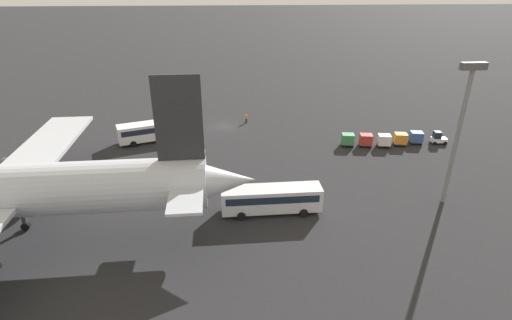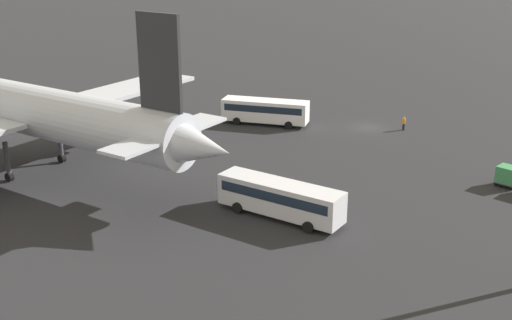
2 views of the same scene
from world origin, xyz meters
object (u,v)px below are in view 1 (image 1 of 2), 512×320
at_px(shuttle_bus_far, 271,198).
at_px(baggage_tug, 438,138).
at_px(cargo_cart_blue, 416,137).
at_px(cargo_cart_green, 348,139).
at_px(cargo_cart_orange, 400,139).
at_px(shuttle_bus_near, 153,130).
at_px(cargo_cart_white, 384,140).
at_px(cargo_cart_red, 366,140).
at_px(worker_person, 246,118).

xyz_separation_m(shuttle_bus_far, baggage_tug, (-29.44, -18.88, -0.98)).
height_order(cargo_cart_blue, cargo_cart_green, same).
xyz_separation_m(cargo_cart_blue, cargo_cart_orange, (2.86, 0.52, 0.00)).
bearing_deg(baggage_tug, cargo_cart_orange, 9.24).
distance_m(shuttle_bus_near, cargo_cart_white, 37.88).
distance_m(baggage_tug, cargo_cart_red, 12.26).
distance_m(cargo_cart_orange, cargo_cart_white, 2.89).
relative_size(worker_person, cargo_cart_blue, 0.78).
height_order(shuttle_bus_near, worker_person, shuttle_bus_near).
xyz_separation_m(shuttle_bus_near, shuttle_bus_far, (-17.47, 23.24, 0.01)).
bearing_deg(baggage_tug, cargo_cart_red, 7.94).
relative_size(shuttle_bus_near, worker_person, 6.58).
bearing_deg(cargo_cart_blue, shuttle_bus_far, 36.46).
xyz_separation_m(baggage_tug, cargo_cart_red, (12.26, 0.39, 0.25)).
bearing_deg(shuttle_bus_near, worker_person, -173.31).
bearing_deg(baggage_tug, shuttle_bus_near, 0.82).
bearing_deg(worker_person, cargo_cart_green, 142.64).
distance_m(cargo_cart_white, cargo_cart_red, 2.89).
distance_m(shuttle_bus_near, cargo_cart_green, 32.11).
height_order(worker_person, cargo_cart_blue, cargo_cart_blue).
bearing_deg(cargo_cart_green, cargo_cart_orange, 177.74).
xyz_separation_m(shuttle_bus_near, cargo_cart_red, (-34.66, 4.75, -0.72)).
relative_size(shuttle_bus_far, cargo_cart_blue, 5.20).
relative_size(shuttle_bus_far, worker_person, 6.70).
bearing_deg(cargo_cart_green, worker_person, -37.36).
relative_size(cargo_cart_red, cargo_cart_green, 1.00).
bearing_deg(baggage_tug, worker_person, -15.22).
xyz_separation_m(shuttle_bus_near, cargo_cart_white, (-37.52, 5.14, -0.72)).
xyz_separation_m(shuttle_bus_near, worker_person, (-15.89, -7.76, -1.04)).
height_order(cargo_cart_orange, cargo_cart_red, same).
xyz_separation_m(shuttle_bus_far, cargo_cart_blue, (-25.77, -19.05, -0.73)).
bearing_deg(worker_person, cargo_cart_red, 146.30).
bearing_deg(worker_person, shuttle_bus_near, 26.04).
bearing_deg(cargo_cart_green, baggage_tug, -179.94).
distance_m(worker_person, cargo_cart_blue, 29.86).
relative_size(baggage_tug, cargo_cart_blue, 1.13).
bearing_deg(cargo_cart_green, cargo_cart_white, 172.40).
height_order(shuttle_bus_far, baggage_tug, shuttle_bus_far).
relative_size(worker_person, cargo_cart_red, 0.78).
height_order(cargo_cart_white, cargo_cart_green, same).
bearing_deg(cargo_cart_orange, cargo_cart_green, -2.26).
xyz_separation_m(baggage_tug, cargo_cart_green, (15.12, 0.02, 0.25)).
xyz_separation_m(shuttle_bus_near, baggage_tug, (-46.92, 4.36, -0.97)).
distance_m(shuttle_bus_far, worker_person, 31.07).
distance_m(cargo_cart_orange, cargo_cart_green, 8.59).
relative_size(baggage_tug, cargo_cart_white, 1.13).
bearing_deg(worker_person, cargo_cart_orange, 152.99).
relative_size(shuttle_bus_far, cargo_cart_orange, 5.20).
relative_size(cargo_cart_orange, cargo_cart_green, 1.00).
bearing_deg(shuttle_bus_near, cargo_cart_white, 152.85).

